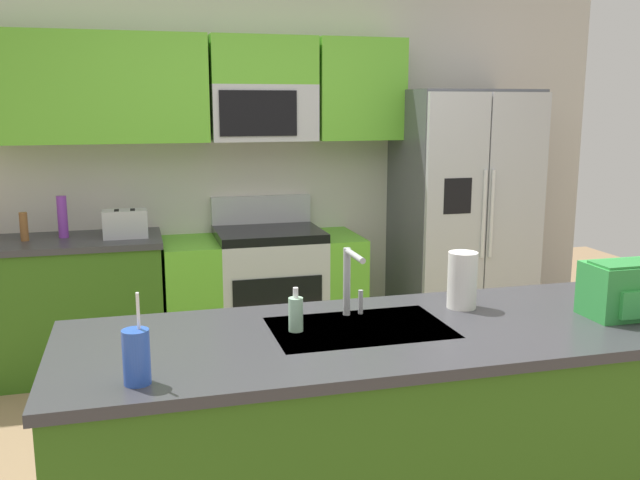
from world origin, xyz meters
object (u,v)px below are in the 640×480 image
at_px(range_oven, 264,294).
at_px(refrigerator, 462,219).
at_px(sink_faucet, 350,277).
at_px(backpack, 626,288).
at_px(pepper_mill, 24,227).
at_px(drink_cup_blue, 136,356).
at_px(soap_dispenser, 296,314).
at_px(toaster, 125,224).
at_px(bottle_purple, 62,217).
at_px(paper_towel_roll, 462,280).

height_order(range_oven, refrigerator, refrigerator).
bearing_deg(range_oven, refrigerator, -2.81).
bearing_deg(sink_faucet, backpack, -14.76).
height_order(pepper_mill, drink_cup_blue, drink_cup_blue).
bearing_deg(soap_dispenser, backpack, -7.12).
bearing_deg(drink_cup_blue, sink_faucet, 30.00).
height_order(range_oven, backpack, backpack).
bearing_deg(soap_dispenser, range_oven, 82.82).
xyz_separation_m(toaster, bottle_purple, (-0.39, 0.11, 0.05)).
xyz_separation_m(sink_faucet, soap_dispenser, (-0.25, -0.12, -0.10)).
bearing_deg(pepper_mill, soap_dispenser, -60.06).
height_order(pepper_mill, paper_towel_roll, paper_towel_roll).
distance_m(toaster, bottle_purple, 0.41).
bearing_deg(soap_dispenser, paper_towel_roll, 9.01).
distance_m(bottle_purple, drink_cup_blue, 2.64).
bearing_deg(bottle_purple, refrigerator, -2.59).
distance_m(sink_faucet, backpack, 1.12).
height_order(pepper_mill, soap_dispenser, pepper_mill).
xyz_separation_m(range_oven, backpack, (1.06, -2.35, 0.57)).
xyz_separation_m(range_oven, bottle_purple, (-1.30, 0.05, 0.59)).
distance_m(pepper_mill, bottle_purple, 0.24).
relative_size(pepper_mill, bottle_purple, 0.67).
distance_m(range_oven, backpack, 2.64).
relative_size(bottle_purple, backpack, 0.85).
bearing_deg(soap_dispenser, bottle_purple, 114.68).
height_order(range_oven, sink_faucet, sink_faucet).
height_order(refrigerator, drink_cup_blue, refrigerator).
distance_m(toaster, backpack, 3.02).
bearing_deg(range_oven, paper_towel_roll, -77.03).
xyz_separation_m(refrigerator, soap_dispenser, (-1.74, -2.11, 0.04)).
distance_m(drink_cup_blue, soap_dispenser, 0.69).
bearing_deg(paper_towel_roll, pepper_mill, 134.22).
xyz_separation_m(pepper_mill, backpack, (2.59, -2.34, 0.03)).
bearing_deg(bottle_purple, pepper_mill, -166.21).
distance_m(soap_dispenser, backpack, 1.34).
xyz_separation_m(range_oven, refrigerator, (1.47, -0.07, 0.48)).
relative_size(range_oven, pepper_mill, 7.49).
xyz_separation_m(paper_towel_roll, backpack, (0.58, -0.29, -0.00)).
bearing_deg(drink_cup_blue, bottle_purple, 99.58).
height_order(toaster, pepper_mill, same).
height_order(toaster, paper_towel_roll, paper_towel_roll).
height_order(drink_cup_blue, soap_dispenser, drink_cup_blue).
bearing_deg(refrigerator, paper_towel_roll, -116.51).
xyz_separation_m(pepper_mill, sink_faucet, (1.51, -2.06, 0.08)).
relative_size(range_oven, backpack, 4.25).
bearing_deg(refrigerator, drink_cup_blue, -133.25).
bearing_deg(sink_faucet, range_oven, 89.42).
xyz_separation_m(refrigerator, drink_cup_blue, (-2.33, -2.47, 0.06)).
xyz_separation_m(pepper_mill, bottle_purple, (0.23, 0.06, 0.04)).
xyz_separation_m(bottle_purple, sink_faucet, (1.28, -2.11, 0.03)).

